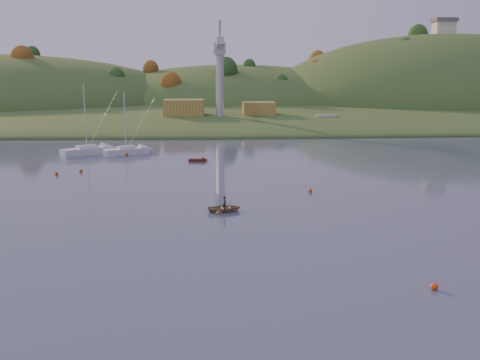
{
  "coord_description": "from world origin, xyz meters",
  "views": [
    {
      "loc": [
        0.09,
        -27.35,
        14.42
      ],
      "look_at": [
        3.15,
        33.75,
        2.14
      ],
      "focal_mm": 40.0,
      "sensor_mm": 36.0,
      "label": 1
    }
  ],
  "objects_px": {
    "sailboat_near": "(87,150)",
    "canoe": "(225,208)",
    "red_tender": "(201,160)",
    "sailboat_far": "(126,150)"
  },
  "relations": [
    {
      "from": "sailboat_near",
      "to": "canoe",
      "type": "relative_size",
      "value": 3.57
    },
    {
      "from": "sailboat_near",
      "to": "red_tender",
      "type": "height_order",
      "value": "sailboat_near"
    },
    {
      "from": "canoe",
      "to": "red_tender",
      "type": "xyz_separation_m",
      "value": [
        -3.29,
        32.94,
        -0.14
      ]
    },
    {
      "from": "red_tender",
      "to": "sailboat_near",
      "type": "bearing_deg",
      "value": 158.0
    },
    {
      "from": "sailboat_near",
      "to": "canoe",
      "type": "xyz_separation_m",
      "value": [
        23.82,
        -41.41,
        -0.43
      ]
    },
    {
      "from": "sailboat_far",
      "to": "red_tender",
      "type": "distance_m",
      "value": 15.95
    },
    {
      "from": "canoe",
      "to": "red_tender",
      "type": "bearing_deg",
      "value": -5.26
    },
    {
      "from": "sailboat_far",
      "to": "canoe",
      "type": "height_order",
      "value": "sailboat_far"
    },
    {
      "from": "sailboat_far",
      "to": "red_tender",
      "type": "xyz_separation_m",
      "value": [
        13.54,
        -8.41,
        -0.5
      ]
    },
    {
      "from": "sailboat_near",
      "to": "sailboat_far",
      "type": "relative_size",
      "value": 1.13
    }
  ]
}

